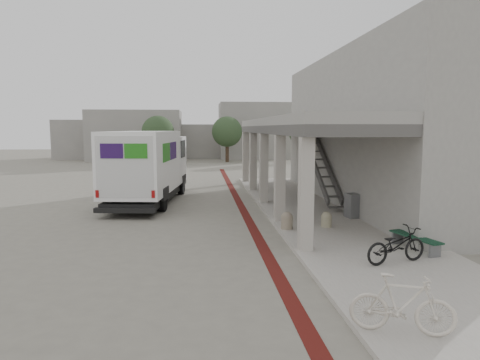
{
  "coord_description": "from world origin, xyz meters",
  "views": [
    {
      "loc": [
        -0.85,
        -15.14,
        3.57
      ],
      "look_at": [
        0.66,
        0.97,
        1.6
      ],
      "focal_mm": 32.0,
      "sensor_mm": 36.0,
      "label": 1
    }
  ],
  "objects": [
    {
      "name": "utility_cabinet",
      "position": [
        5.0,
        0.68,
        0.59
      ],
      "size": [
        0.51,
        0.62,
        0.94
      ],
      "primitive_type": "cube",
      "rotation": [
        0.0,
        0.0,
        0.16
      ],
      "color": "slate",
      "rests_on": "sidewalk"
    },
    {
      "name": "distant_backdrop",
      "position": [
        -2.84,
        35.89,
        2.7
      ],
      "size": [
        28.0,
        10.0,
        6.5
      ],
      "color": "gray",
      "rests_on": "ground"
    },
    {
      "name": "sidewalk",
      "position": [
        4.0,
        0.0,
        0.06
      ],
      "size": [
        4.4,
        28.0,
        0.12
      ],
      "primitive_type": "cube",
      "color": "#9A958A",
      "rests_on": "ground"
    },
    {
      "name": "bench",
      "position": [
        5.2,
        -3.84,
        0.41
      ],
      "size": [
        0.83,
        1.78,
        0.41
      ],
      "rotation": [
        0.0,
        0.0,
        0.27
      ],
      "color": "slate",
      "rests_on": "sidewalk"
    },
    {
      "name": "bicycle_black",
      "position": [
        4.13,
        -4.9,
        0.59
      ],
      "size": [
        1.88,
        1.08,
        0.94
      ],
      "primitive_type": "imported",
      "rotation": [
        0.0,
        0.0,
        1.84
      ],
      "color": "black",
      "rests_on": "sidewalk"
    },
    {
      "name": "transit_building",
      "position": [
        6.83,
        4.5,
        3.4
      ],
      "size": [
        7.6,
        17.0,
        7.0
      ],
      "color": "gray",
      "rests_on": "ground"
    },
    {
      "name": "bollard_near",
      "position": [
        2.1,
        -0.95,
        0.42
      ],
      "size": [
        0.4,
        0.4,
        0.6
      ],
      "color": "gray",
      "rests_on": "sidewalk"
    },
    {
      "name": "tree_right",
      "position": [
        10.0,
        29.0,
        3.18
      ],
      "size": [
        3.2,
        3.2,
        4.8
      ],
      "color": "#38281C",
      "rests_on": "ground"
    },
    {
      "name": "ground",
      "position": [
        0.0,
        0.0,
        0.0
      ],
      "size": [
        120.0,
        120.0,
        0.0
      ],
      "primitive_type": "plane",
      "color": "slate",
      "rests_on": "ground"
    },
    {
      "name": "bicycle_cream",
      "position": [
        2.5,
        -8.57,
        0.64
      ],
      "size": [
        1.78,
        1.05,
        1.03
      ],
      "primitive_type": "imported",
      "rotation": [
        0.0,
        0.0,
        1.22
      ],
      "color": "beige",
      "rests_on": "sidewalk"
    },
    {
      "name": "tree_mid",
      "position": [
        2.0,
        30.0,
        3.18
      ],
      "size": [
        3.2,
        3.2,
        4.8
      ],
      "color": "#38281C",
      "rests_on": "ground"
    },
    {
      "name": "tree_left",
      "position": [
        -5.0,
        28.0,
        3.18
      ],
      "size": [
        3.2,
        3.2,
        4.8
      ],
      "color": "#38281C",
      "rests_on": "ground"
    },
    {
      "name": "bike_lane_stripe",
      "position": [
        1.0,
        2.0,
        0.01
      ],
      "size": [
        0.35,
        40.0,
        0.01
      ],
      "primitive_type": "cube",
      "color": "#501310",
      "rests_on": "ground"
    },
    {
      "name": "bollard_far",
      "position": [
        3.54,
        -0.77,
        0.39
      ],
      "size": [
        0.36,
        0.36,
        0.54
      ],
      "color": "gray",
      "rests_on": "sidewalk"
    },
    {
      "name": "fedex_truck",
      "position": [
        -3.33,
        5.47,
        1.82
      ],
      "size": [
        3.43,
        8.27,
        3.43
      ],
      "rotation": [
        0.0,
        0.0,
        -0.12
      ],
      "color": "black",
      "rests_on": "ground"
    }
  ]
}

